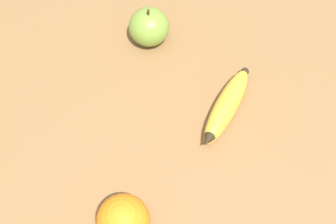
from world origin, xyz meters
The scene contains 4 objects.
ground_plane centered at (0.00, 0.00, 0.00)m, with size 3.00×3.00×0.00m, color olive.
banana centered at (-0.03, 0.12, 0.02)m, with size 0.06×0.18×0.04m.
orange centered at (-0.05, -0.15, 0.04)m, with size 0.08×0.08×0.08m.
apple centered at (-0.23, 0.18, 0.03)m, with size 0.08×0.08×0.08m.
Camera 1 is at (0.11, -0.26, 0.73)m, focal length 50.00 mm.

